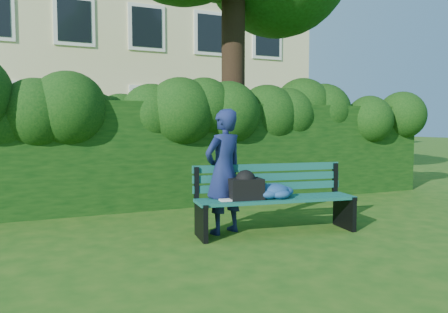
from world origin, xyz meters
name	(u,v)px	position (x,y,z in m)	size (l,w,h in m)	color
ground	(242,229)	(0.00, 0.00, 0.00)	(80.00, 80.00, 0.00)	#1C4E13
apartment_building	(95,15)	(0.00, 13.99, 6.00)	(16.00, 8.08, 12.00)	beige
hedge	(188,153)	(0.00, 2.20, 0.90)	(10.00, 1.00, 1.80)	black
park_bench	(268,194)	(0.21, -0.35, 0.51)	(2.17, 0.83, 0.89)	#0F4F46
man_reading	(224,171)	(-0.32, -0.11, 0.81)	(0.59, 0.39, 1.62)	#172050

